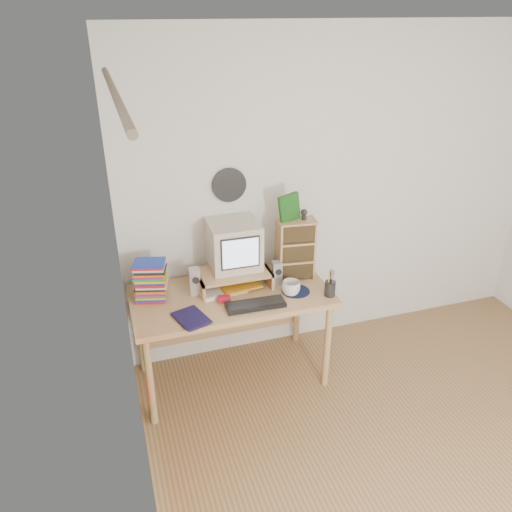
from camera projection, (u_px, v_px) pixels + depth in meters
floor at (461, 488)px, 2.97m from camera, size 3.50×3.50×0.00m
back_wall at (344, 195)px, 3.90m from camera, size 3.50×0.00×3.50m
left_wall at (142, 387)px, 1.93m from camera, size 0.00×3.50×3.50m
curtain at (142, 336)px, 2.40m from camera, size 0.00×2.20×2.20m
wall_disc at (229, 185)px, 3.55m from camera, size 0.25×0.02×0.25m
desk at (229, 305)px, 3.64m from camera, size 1.40×0.70×0.75m
monitor_riser at (234, 274)px, 3.58m from camera, size 0.52×0.30×0.12m
crt_monitor at (235, 247)px, 3.55m from camera, size 0.36×0.36×0.34m
speaker_left at (195, 281)px, 3.49m from camera, size 0.08×0.08×0.20m
speaker_right at (277, 273)px, 3.61m from camera, size 0.07×0.07×0.18m
keyboard at (256, 305)px, 3.37m from camera, size 0.41×0.15×0.03m
dvd_stack at (151, 281)px, 3.40m from camera, size 0.24×0.20×0.29m
cd_rack at (296, 249)px, 3.64m from camera, size 0.29×0.18×0.46m
mug at (291, 288)px, 3.49m from camera, size 0.13×0.13×0.10m
diary at (179, 321)px, 3.18m from camera, size 0.26×0.22×0.04m
mousepad at (296, 291)px, 3.55m from camera, size 0.24×0.24×0.00m
pen_cup at (330, 286)px, 3.47m from camera, size 0.10×0.10×0.15m
papers at (227, 286)px, 3.58m from camera, size 0.35×0.27×0.04m
red_box at (224, 299)px, 3.42m from camera, size 0.09×0.07×0.04m
game_box at (289, 208)px, 3.50m from camera, size 0.16×0.06×0.20m
webcam at (304, 214)px, 3.54m from camera, size 0.05×0.05×0.08m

